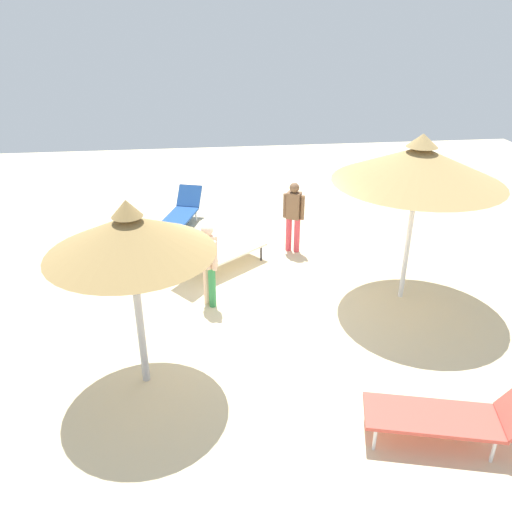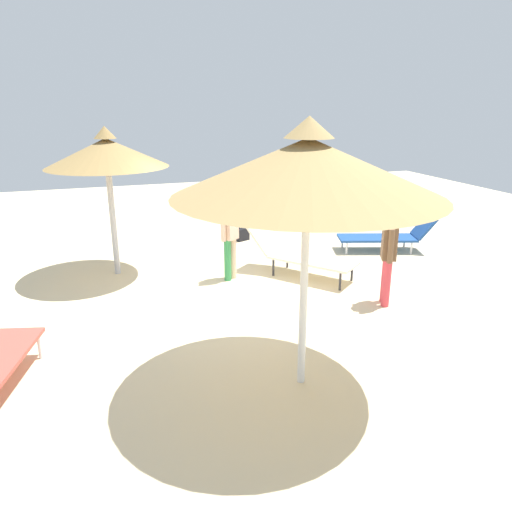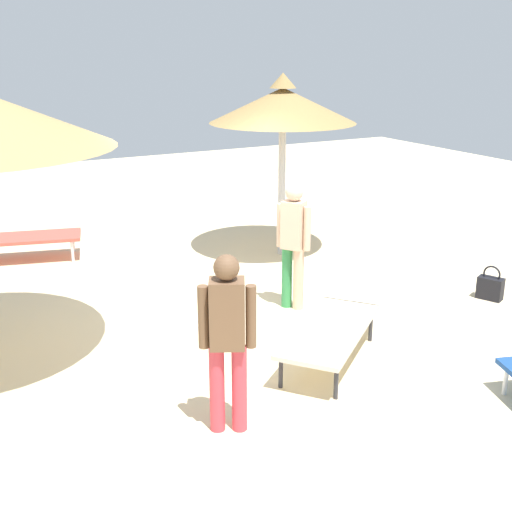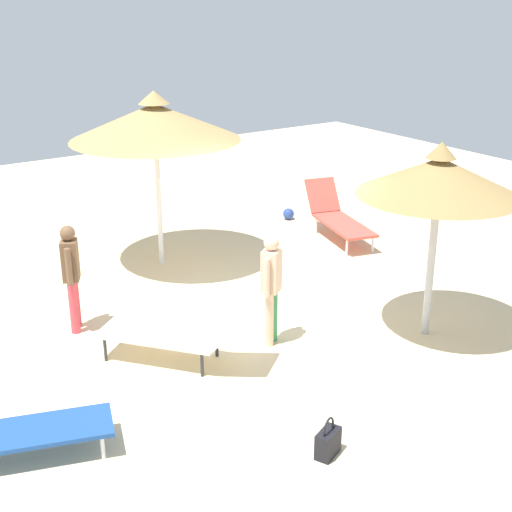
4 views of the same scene
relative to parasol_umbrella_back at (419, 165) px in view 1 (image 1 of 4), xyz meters
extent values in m
cube|color=beige|center=(2.75, -0.02, -2.60)|extent=(24.00, 24.00, 0.10)
cylinder|color=white|center=(0.00, 0.00, -1.30)|extent=(0.09, 0.09, 2.49)
cone|color=tan|center=(0.00, 0.00, 0.00)|extent=(2.89, 2.89, 0.61)
cone|color=tan|center=(0.00, 0.00, 0.41)|extent=(0.52, 0.52, 0.22)
cylinder|color=#B2B2B7|center=(4.59, 1.85, -1.36)|extent=(0.11, 0.11, 2.37)
cone|color=#997A47|center=(4.59, 1.85, -0.24)|extent=(2.20, 2.20, 0.51)
cone|color=#997A47|center=(4.59, 1.85, 0.12)|extent=(0.40, 0.40, 0.22)
cube|color=silver|center=(3.12, -1.61, -2.18)|extent=(1.68, 1.53, 0.05)
cylinder|color=#2D2D33|center=(2.76, -2.25, -2.38)|extent=(0.04, 0.04, 0.34)
cylinder|color=#2D2D33|center=(2.42, -1.82, -2.38)|extent=(0.04, 0.04, 0.34)
cylinder|color=#2D2D33|center=(3.83, -1.40, -2.38)|extent=(0.04, 0.04, 0.34)
cylinder|color=#2D2D33|center=(3.49, -0.97, -2.38)|extent=(0.04, 0.04, 0.34)
cube|color=silver|center=(3.94, -0.96, -1.90)|extent=(0.81, 0.83, 0.56)
cube|color=#1E478C|center=(4.24, -3.70, -2.25)|extent=(1.11, 1.79, 0.05)
cylinder|color=silver|center=(4.22, -2.95, -2.41)|extent=(0.04, 0.04, 0.27)
cylinder|color=silver|center=(4.70, -3.11, -2.41)|extent=(0.04, 0.04, 0.27)
cylinder|color=silver|center=(3.77, -4.30, -2.41)|extent=(0.04, 0.04, 0.27)
cylinder|color=silver|center=(4.26, -4.46, -2.41)|extent=(0.04, 0.04, 0.27)
cube|color=#1E478C|center=(3.92, -4.67, -1.99)|extent=(0.70, 0.56, 0.49)
cube|color=#CC4C3F|center=(0.99, 3.43, -2.19)|extent=(1.75, 1.04, 0.05)
cylinder|color=silver|center=(1.72, 3.52, -2.38)|extent=(0.04, 0.04, 0.33)
cylinder|color=silver|center=(1.58, 3.00, -2.38)|extent=(0.04, 0.04, 0.33)
cylinder|color=silver|center=(0.39, 3.87, -2.38)|extent=(0.04, 0.04, 0.33)
cylinder|color=silver|center=(0.26, 3.35, -2.38)|extent=(0.04, 0.04, 0.33)
cylinder|color=#D83F4C|center=(1.74, -2.28, -2.15)|extent=(0.13, 0.13, 0.78)
cylinder|color=#D83F4C|center=(1.57, -2.19, -2.15)|extent=(0.13, 0.13, 0.78)
cube|color=brown|center=(1.66, -2.23, -1.47)|extent=(0.36, 0.33, 0.59)
sphere|color=brown|center=(1.66, -2.23, -1.07)|extent=(0.21, 0.21, 0.21)
cylinder|color=brown|center=(1.83, -2.32, -1.49)|extent=(0.09, 0.09, 0.54)
cylinder|color=brown|center=(1.48, -2.15, -1.49)|extent=(0.09, 0.09, 0.54)
cylinder|color=beige|center=(3.62, -0.21, -2.15)|extent=(0.13, 0.13, 0.79)
cylinder|color=#338C4C|center=(3.53, -0.08, -2.15)|extent=(0.13, 0.13, 0.79)
cube|color=beige|center=(3.58, -0.14, -1.47)|extent=(0.33, 0.34, 0.59)
sphere|color=beige|center=(3.58, -0.14, -1.06)|extent=(0.21, 0.21, 0.21)
cylinder|color=beige|center=(3.68, -0.29, -1.49)|extent=(0.09, 0.09, 0.54)
cylinder|color=beige|center=(3.48, 0.00, -1.49)|extent=(0.09, 0.09, 0.54)
cube|color=black|center=(5.99, -1.12, -2.40)|extent=(0.28, 0.36, 0.29)
torus|color=black|center=(5.99, -1.12, -2.20)|extent=(0.11, 0.22, 0.23)
camera|label=1|loc=(3.71, 7.85, 2.31)|focal=35.39mm
camera|label=2|loc=(-4.53, 2.11, 0.67)|focal=33.49mm
camera|label=3|loc=(-0.49, -6.69, 0.63)|focal=46.06mm
camera|label=4|loc=(10.74, -5.29, 2.10)|focal=49.71mm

